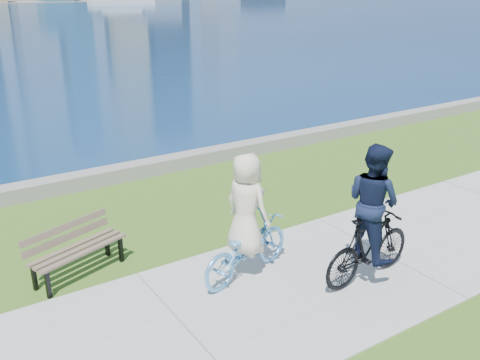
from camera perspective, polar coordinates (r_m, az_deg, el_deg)
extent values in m
plane|color=#345917|center=(7.92, -5.87, -15.41)|extent=(320.00, 320.00, 0.00)
cube|color=#A3A29D|center=(7.91, -5.88, -15.35)|extent=(80.00, 3.50, 0.02)
cube|color=slate|center=(13.07, -18.54, -0.46)|extent=(90.00, 0.50, 0.35)
cube|color=white|center=(109.18, -12.52, 18.03)|extent=(12.25, 3.50, 1.05)
cube|color=black|center=(8.89, -19.79, -10.48)|extent=(0.08, 0.08, 0.47)
cube|color=black|center=(9.60, -12.59, -7.25)|extent=(0.08, 0.08, 0.47)
cube|color=black|center=(9.17, -21.10, -9.64)|extent=(0.08, 0.08, 0.47)
cube|color=black|center=(9.87, -14.01, -6.59)|extent=(0.08, 0.08, 0.47)
cube|color=brown|center=(9.11, -16.20, -7.43)|extent=(1.59, 0.65, 0.04)
cube|color=brown|center=(9.23, -16.82, -7.11)|extent=(1.59, 0.65, 0.04)
cube|color=brown|center=(9.35, -17.42, -6.79)|extent=(1.59, 0.65, 0.04)
cube|color=brown|center=(9.39, -17.96, -5.83)|extent=(1.58, 0.61, 0.12)
cube|color=brown|center=(9.34, -18.18, -4.81)|extent=(1.58, 0.61, 0.12)
imported|color=#5EAAE6|center=(8.81, 0.67, -7.23)|extent=(1.15, 2.04, 1.01)
imported|color=white|center=(8.48, 0.69, -2.64)|extent=(0.73, 0.94, 1.69)
imported|color=black|center=(8.92, 13.56, -6.98)|extent=(0.67, 1.94, 1.15)
imported|color=#111833|center=(8.59, 14.00, -2.26)|extent=(0.76, 0.95, 1.88)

